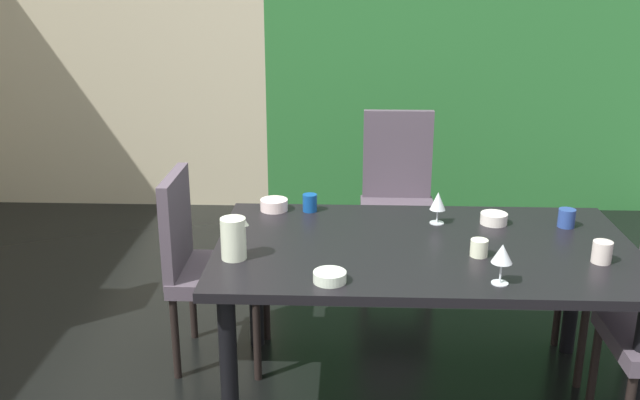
{
  "coord_description": "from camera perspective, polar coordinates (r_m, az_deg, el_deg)",
  "views": [
    {
      "loc": [
        0.43,
        -2.65,
        1.85
      ],
      "look_at": [
        0.3,
        0.36,
        0.85
      ],
      "focal_mm": 40.0,
      "sensor_mm": 36.0,
      "label": 1
    }
  ],
  "objects": [
    {
      "name": "dining_table",
      "position": [
        3.07,
        8.34,
        -4.88
      ],
      "size": [
        1.76,
        1.02,
        0.73
      ],
      "color": "black",
      "rests_on": "ground_plane"
    },
    {
      "name": "wine_glass_rear",
      "position": [
        3.26,
        9.41,
        -0.15
      ],
      "size": [
        0.07,
        0.07,
        0.15
      ],
      "color": "silver",
      "rests_on": "dining_table"
    },
    {
      "name": "serving_bowl_east",
      "position": [
        3.42,
        -3.69,
        -0.38
      ],
      "size": [
        0.13,
        0.13,
        0.05
      ],
      "primitive_type": "cylinder",
      "color": "white",
      "rests_on": "dining_table"
    },
    {
      "name": "chair_left_far",
      "position": [
        3.43,
        -9.29,
        -4.68
      ],
      "size": [
        0.45,
        0.44,
        0.94
      ],
      "rotation": [
        0.0,
        0.0,
        -1.57
      ],
      "color": "#534853",
      "rests_on": "ground_plane"
    },
    {
      "name": "garden_window_panel",
      "position": [
        5.55,
        11.89,
        12.74
      ],
      "size": [
        3.06,
        0.1,
        2.69
      ],
      "primitive_type": "cube",
      "color": "#2C7332",
      "rests_on": "ground_plane"
    },
    {
      "name": "pitcher_right",
      "position": [
        2.86,
        -6.92,
        -3.05
      ],
      "size": [
        0.11,
        0.1,
        0.17
      ],
      "color": "silver",
      "rests_on": "dining_table"
    },
    {
      "name": "cup_center",
      "position": [
        2.95,
        12.61,
        -3.76
      ],
      "size": [
        0.07,
        0.07,
        0.07
      ],
      "primitive_type": "cylinder",
      "color": "#EBF0CC",
      "rests_on": "dining_table"
    },
    {
      "name": "chair_right_far",
      "position": [
        3.61,
        24.04,
        -4.63
      ],
      "size": [
        0.44,
        0.44,
        0.98
      ],
      "rotation": [
        0.0,
        0.0,
        1.57
      ],
      "color": "#534853",
      "rests_on": "ground_plane"
    },
    {
      "name": "wine_glass_left",
      "position": [
        2.69,
        14.37,
        -4.27
      ],
      "size": [
        0.08,
        0.08,
        0.16
      ],
      "color": "silver",
      "rests_on": "dining_table"
    },
    {
      "name": "cup_front",
      "position": [
        3.38,
        19.12,
        -1.37
      ],
      "size": [
        0.08,
        0.08,
        0.08
      ],
      "primitive_type": "cylinder",
      "color": "#2A4690",
      "rests_on": "dining_table"
    },
    {
      "name": "cup_south",
      "position": [
        3.03,
        21.63,
        -3.89
      ],
      "size": [
        0.08,
        0.08,
        0.09
      ],
      "primitive_type": "cylinder",
      "color": "silver",
      "rests_on": "dining_table"
    },
    {
      "name": "cup_north",
      "position": [
        3.4,
        -0.82,
        -0.22
      ],
      "size": [
        0.07,
        0.07,
        0.08
      ],
      "primitive_type": "cylinder",
      "color": "#124693",
      "rests_on": "dining_table"
    },
    {
      "name": "back_panel_interior",
      "position": [
        5.81,
        -17.74,
        12.52
      ],
      "size": [
        2.63,
        0.1,
        2.69
      ],
      "primitive_type": "cube",
      "color": "beige",
      "rests_on": "ground_plane"
    },
    {
      "name": "serving_bowl_corner",
      "position": [
        2.66,
        0.79,
        -6.16
      ],
      "size": [
        0.12,
        0.12,
        0.04
      ],
      "primitive_type": "cylinder",
      "color": "silver",
      "rests_on": "dining_table"
    },
    {
      "name": "chair_head_far",
      "position": [
        4.31,
        6.23,
        0.71
      ],
      "size": [
        0.44,
        0.45,
        1.02
      ],
      "rotation": [
        0.0,
        0.0,
        3.14
      ],
      "color": "#534853",
      "rests_on": "ground_plane"
    },
    {
      "name": "serving_bowl_near_window",
      "position": [
        3.33,
        13.73,
        -1.45
      ],
      "size": [
        0.12,
        0.12,
        0.05
      ],
      "primitive_type": "cylinder",
      "color": "white",
      "rests_on": "dining_table"
    }
  ]
}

